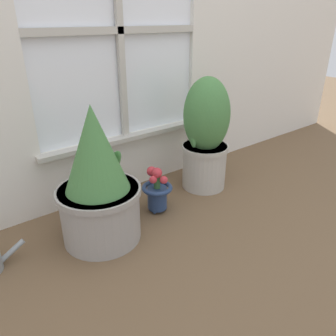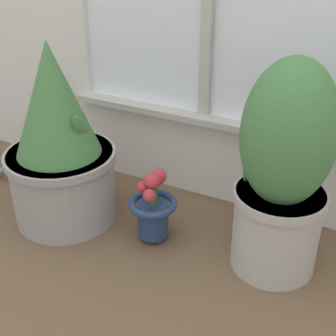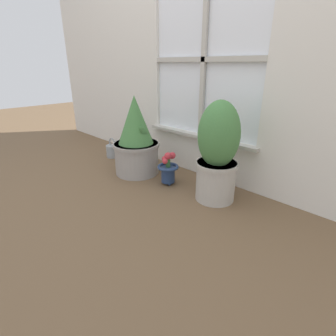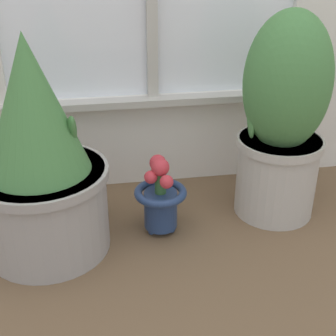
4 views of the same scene
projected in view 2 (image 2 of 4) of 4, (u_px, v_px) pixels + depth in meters
The scene contains 4 objects.
ground_plane at pixel (117, 291), 1.39m from camera, with size 10.00×10.00×0.00m, color brown.
potted_plant_left at pixel (59, 147), 1.59m from camera, with size 0.38×0.38×0.65m.
potted_plant_right at pixel (283, 173), 1.34m from camera, with size 0.28×0.28×0.67m.
flower_vase at pixel (153, 208), 1.56m from camera, with size 0.16×0.16×0.26m.
Camera 2 is at (0.61, -0.85, 1.00)m, focal length 50.00 mm.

